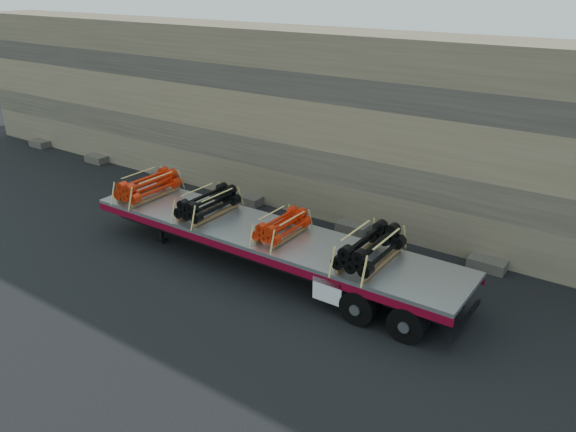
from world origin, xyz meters
name	(u,v)px	position (x,y,z in m)	size (l,w,h in m)	color
ground	(231,266)	(0.00, 0.00, 0.00)	(120.00, 120.00, 0.00)	black
rock_wall	(334,124)	(0.00, 6.50, 3.50)	(44.00, 3.00, 7.00)	#7A6B54
trailer	(266,250)	(1.03, 0.60, 0.66)	(13.28, 2.55, 1.33)	silver
bundle_front	(148,186)	(-4.36, 0.57, 1.73)	(1.14, 2.27, 0.81)	red
bundle_midfront	(208,204)	(-1.42, 0.58, 1.72)	(1.10, 2.20, 0.78)	black
bundle_midrear	(282,226)	(1.67, 0.60, 1.67)	(0.95, 1.91, 0.68)	red
bundle_rear	(370,249)	(4.72, 0.61, 1.75)	(1.18, 2.37, 0.84)	black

